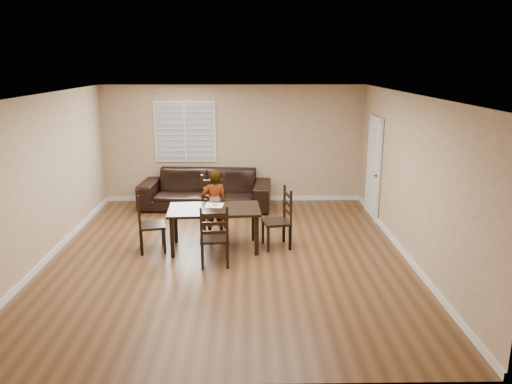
% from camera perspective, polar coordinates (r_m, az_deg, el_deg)
% --- Properties ---
extents(ground, '(7.00, 7.00, 0.00)m').
position_cam_1_polar(ground, '(8.57, -3.17, -7.27)').
color(ground, brown).
rests_on(ground, ground).
extents(room, '(6.04, 7.04, 2.72)m').
position_cam_1_polar(room, '(8.24, -3.05, 4.93)').
color(room, '#CBB089').
rests_on(room, ground).
extents(dining_table, '(1.63, 0.98, 0.74)m').
position_cam_1_polar(dining_table, '(8.69, -4.79, -2.43)').
color(dining_table, black).
rests_on(dining_table, ground).
extents(chair_near, '(0.56, 0.53, 1.10)m').
position_cam_1_polar(chair_near, '(9.71, -4.82, -1.52)').
color(chair_near, black).
rests_on(chair_near, ground).
extents(chair_far, '(0.49, 0.47, 1.03)m').
position_cam_1_polar(chair_far, '(7.95, -4.76, -5.48)').
color(chair_far, black).
rests_on(chair_far, ground).
extents(chair_left, '(0.55, 0.57, 1.06)m').
position_cam_1_polar(chair_left, '(8.82, -12.66, -3.65)').
color(chair_left, black).
rests_on(chair_left, ground).
extents(chair_right, '(0.54, 0.56, 1.07)m').
position_cam_1_polar(chair_right, '(8.83, 3.14, -3.23)').
color(chair_right, black).
rests_on(chair_right, ground).
extents(child, '(0.52, 0.39, 1.28)m').
position_cam_1_polar(child, '(9.24, -4.77, -1.44)').
color(child, gray).
rests_on(child, ground).
extents(napkin, '(0.34, 0.34, 0.00)m').
position_cam_1_polar(napkin, '(8.84, -4.80, -1.53)').
color(napkin, white).
rests_on(napkin, dining_table).
extents(donut, '(0.10, 0.10, 0.04)m').
position_cam_1_polar(donut, '(8.83, -4.67, -1.39)').
color(donut, '#CE8B49').
rests_on(donut, napkin).
extents(sofa, '(2.96, 1.34, 0.84)m').
position_cam_1_polar(sofa, '(11.24, -5.77, 0.30)').
color(sofa, black).
rests_on(sofa, ground).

